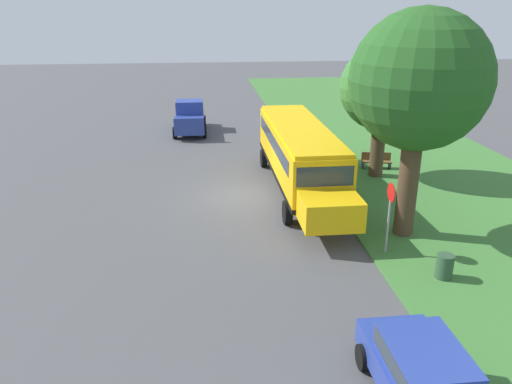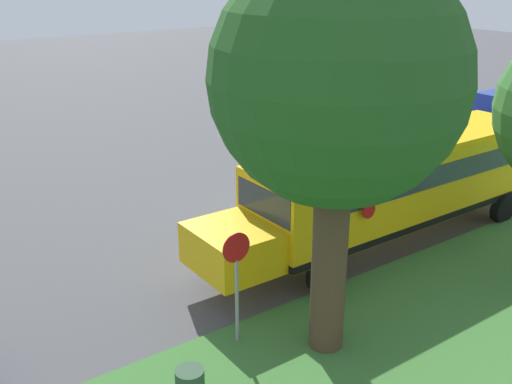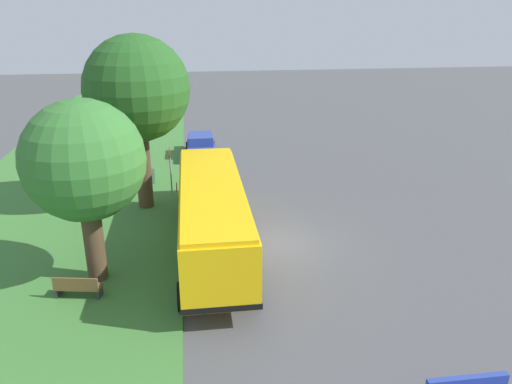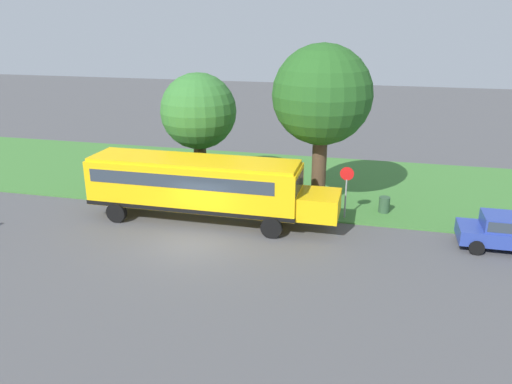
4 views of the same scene
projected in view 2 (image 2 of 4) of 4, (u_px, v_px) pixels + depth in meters
ground_plane at (319, 214)px, 20.57m from camera, size 120.00×120.00×0.00m
school_bus at (395, 181)px, 18.09m from camera, size 2.84×12.42×3.16m
pickup_truck at (490, 116)px, 29.57m from camera, size 2.28×5.40×2.10m
oak_tree_roadside_mid at (332, 80)px, 11.24m from camera, size 5.01×5.01×8.53m
stop_sign at (237, 275)px, 12.94m from camera, size 0.08×0.68×2.74m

